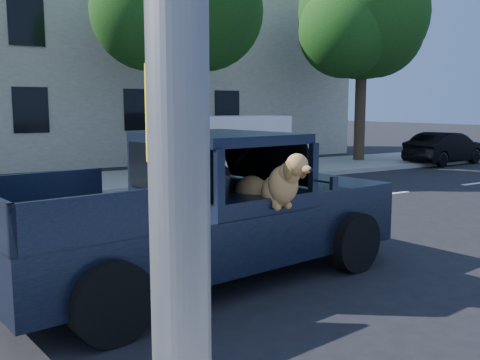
{
  "coord_description": "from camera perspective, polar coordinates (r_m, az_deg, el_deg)",
  "views": [
    {
      "loc": [
        -2.72,
        -6.45,
        2.32
      ],
      "look_at": [
        0.9,
        -0.62,
        1.37
      ],
      "focal_mm": 40.0,
      "sensor_mm": 36.0,
      "label": 1
    }
  ],
  "objects": [
    {
      "name": "far_sidewalk",
      "position": [
        16.04,
        -21.74,
        -0.77
      ],
      "size": [
        60.0,
        4.0,
        0.15
      ],
      "primitive_type": "cube",
      "color": "gray",
      "rests_on": "ground"
    },
    {
      "name": "pickup_truck",
      "position": [
        7.15,
        -4.53,
        -5.54
      ],
      "size": [
        5.74,
        3.05,
        1.97
      ],
      "rotation": [
        0.0,
        0.0,
        0.13
      ],
      "color": "black",
      "rests_on": "ground"
    },
    {
      "name": "lane_stripes",
      "position": [
        11.16,
        -6.1,
        -4.16
      ],
      "size": [
        21.6,
        0.14,
        0.01
      ],
      "primitive_type": null,
      "color": "silver",
      "rests_on": "ground"
    },
    {
      "name": "building_main",
      "position": [
        23.75,
        -18.21,
        12.72
      ],
      "size": [
        26.0,
        6.0,
        9.0
      ],
      "primitive_type": "cube",
      "color": "beige",
      "rests_on": "ground"
    },
    {
      "name": "ground",
      "position": [
        7.37,
        -8.65,
        -10.58
      ],
      "size": [
        120.0,
        120.0,
        0.0
      ],
      "primitive_type": "plane",
      "color": "black",
      "rests_on": "ground"
    },
    {
      "name": "mail_truck",
      "position": [
        17.14,
        0.49,
        3.04
      ],
      "size": [
        3.88,
        2.28,
        2.03
      ],
      "rotation": [
        0.0,
        0.0,
        -0.13
      ],
      "color": "silver",
      "rests_on": "ground"
    },
    {
      "name": "street_tree_right",
      "position": [
        22.76,
        12.99,
        16.22
      ],
      "size": [
        6.0,
        5.2,
        8.6
      ],
      "color": "#332619",
      "rests_on": "ground"
    },
    {
      "name": "parked_sedan",
      "position": [
        23.17,
        21.1,
        3.18
      ],
      "size": [
        1.72,
        4.05,
        1.3
      ],
      "primitive_type": "imported",
      "rotation": [
        0.0,
        0.0,
        1.66
      ],
      "color": "black",
      "rests_on": "ground"
    },
    {
      "name": "street_tree_mid",
      "position": [
        18.16,
        -6.29,
        18.56
      ],
      "size": [
        6.0,
        5.2,
        8.6
      ],
      "color": "#332619",
      "rests_on": "ground"
    }
  ]
}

